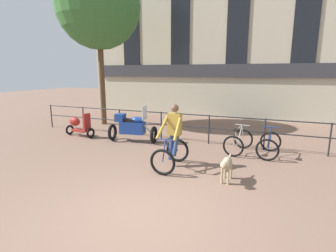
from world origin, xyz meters
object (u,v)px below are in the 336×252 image
Objects in this scene: parked_bicycle_mid_left at (269,145)px; parked_bicycle_near_lamp at (238,142)px; parked_motorcycle at (132,127)px; dog at (227,164)px; parked_scooter at (79,125)px; cyclist_with_bike at (172,139)px.

parked_bicycle_near_lamp is at bearing 3.05° from parked_bicycle_mid_left.
parked_motorcycle is 3.82m from parked_bicycle_near_lamp.
parked_bicycle_near_lamp is at bearing 91.90° from dog.
parked_scooter is (-7.14, -0.26, 0.10)m from parked_bicycle_mid_left.
cyclist_with_bike is 1.82× the size of dog.
parked_bicycle_mid_left is 7.14m from parked_scooter.
parked_motorcycle is (-3.89, 2.32, 0.13)m from dog.
parked_bicycle_mid_left is at bearing -95.89° from parked_motorcycle.
parked_scooter reaches higher than parked_bicycle_mid_left.
dog is 2.62m from parked_bicycle_mid_left.
parked_bicycle_near_lamp is 1.05× the size of parked_bicycle_mid_left.
cyclist_with_bike reaches higher than parked_motorcycle.
cyclist_with_bike is 3.15m from parked_bicycle_mid_left.
dog is at bearing 100.82° from parked_bicycle_near_lamp.
dog is 0.82× the size of parked_bicycle_mid_left.
parked_scooter reaches higher than parked_bicycle_near_lamp.
dog is (1.56, -0.49, -0.33)m from cyclist_with_bike.
cyclist_with_bike is at bearing 42.80° from parked_bicycle_mid_left.
parked_bicycle_mid_left reaches higher than dog.
cyclist_with_bike reaches higher than parked_bicycle_near_lamp.
dog is at bearing -18.59° from cyclist_with_bike.
parked_bicycle_near_lamp is (3.81, 0.17, -0.20)m from parked_motorcycle.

